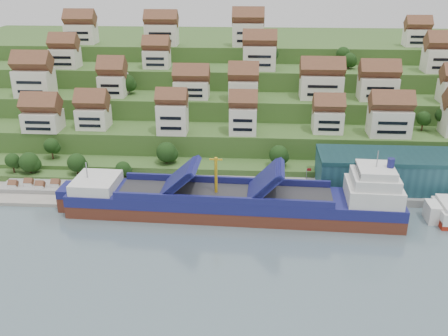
{
  "coord_description": "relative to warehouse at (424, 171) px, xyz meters",
  "views": [
    {
      "loc": [
        3.1,
        -117.32,
        62.68
      ],
      "look_at": [
        -5.06,
        14.0,
        8.0
      ],
      "focal_mm": 40.0,
      "sensor_mm": 36.0,
      "label": 1
    }
  ],
  "objects": [
    {
      "name": "flagpole",
      "position": [
        -33.89,
        -7.0,
        -0.32
      ],
      "size": [
        1.28,
        0.16,
        8.0
      ],
      "color": "gray",
      "rests_on": "quay"
    },
    {
      "name": "cargo_ship",
      "position": [
        -51.42,
        -16.15,
        -3.58
      ],
      "size": [
        87.79,
        16.98,
        19.49
      ],
      "rotation": [
        0.0,
        0.0,
        -0.04
      ],
      "color": "#56271A",
      "rests_on": "ground"
    },
    {
      "name": "quay",
      "position": [
        -32.0,
        -2.0,
        -6.1
      ],
      "size": [
        180.0,
        14.0,
        2.2
      ],
      "primitive_type": "cube",
      "color": "gray",
      "rests_on": "ground"
    },
    {
      "name": "hillside_trees",
      "position": [
        -61.95,
        26.39,
        9.05
      ],
      "size": [
        138.7,
        62.57,
        32.29
      ],
      "color": "#1A3913",
      "rests_on": "ground"
    },
    {
      "name": "ground",
      "position": [
        -52.0,
        -17.0,
        -7.2
      ],
      "size": [
        300.0,
        300.0,
        0.0
      ],
      "primitive_type": "plane",
      "color": "slate",
      "rests_on": "ground"
    },
    {
      "name": "hillside",
      "position": [
        -52.0,
        86.55,
        3.46
      ],
      "size": [
        260.0,
        128.0,
        31.0
      ],
      "color": "#2D4C1E",
      "rests_on": "ground"
    },
    {
      "name": "warehouse",
      "position": [
        0.0,
        0.0,
        0.0
      ],
      "size": [
        60.0,
        15.0,
        10.0
      ],
      "primitive_type": "cube",
      "color": "#1F4B56",
      "rests_on": "quay"
    },
    {
      "name": "beach_huts",
      "position": [
        -112.0,
        -6.25,
        -5.1
      ],
      "size": [
        14.4,
        3.7,
        2.2
      ],
      "color": "white",
      "rests_on": "pebble_beach"
    },
    {
      "name": "pebble_beach",
      "position": [
        -110.0,
        -5.0,
        -6.7
      ],
      "size": [
        45.0,
        20.0,
        1.0
      ],
      "primitive_type": "cube",
      "color": "gray",
      "rests_on": "ground"
    },
    {
      "name": "hillside_village",
      "position": [
        -53.24,
        41.48,
        16.28
      ],
      "size": [
        158.23,
        63.42,
        29.03
      ],
      "color": "silver",
      "rests_on": "ground"
    }
  ]
}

